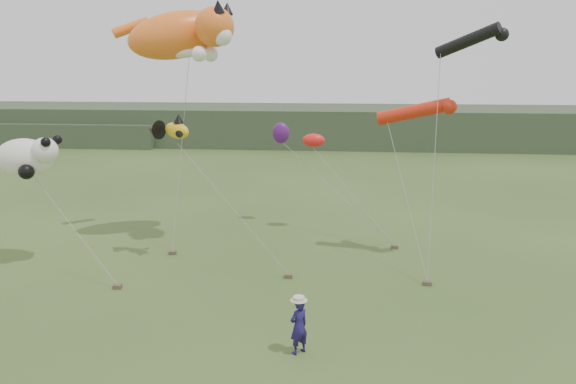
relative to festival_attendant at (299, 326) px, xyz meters
name	(u,v)px	position (x,y,z in m)	size (l,w,h in m)	color
ground	(275,324)	(-0.96, 1.90, -0.89)	(120.00, 120.00, 0.00)	#385123
headland	(295,126)	(-4.07, 46.59, 1.03)	(90.00, 13.00, 4.00)	#2D3D28
festival_attendant	(299,326)	(0.00, 0.00, 0.00)	(0.65, 0.43, 1.78)	#1D1550
sandbag_anchors	(282,268)	(-1.31, 7.10, -0.81)	(12.66, 6.34, 0.16)	brown
cat_kite	(186,34)	(-6.21, 10.88, 9.20)	(6.40, 4.20, 3.02)	orange
fish_kite	(168,129)	(-6.38, 8.11, 5.04)	(2.36, 1.55, 1.13)	yellow
tube_kites	(441,83)	(5.38, 9.35, 7.02)	(5.21, 2.12, 4.40)	black
panda_kite	(28,157)	(-12.34, 6.97, 3.91)	(2.96, 1.91, 1.84)	white
misc_kites	(296,136)	(-1.28, 13.95, 4.06)	(2.90, 1.84, 1.13)	red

